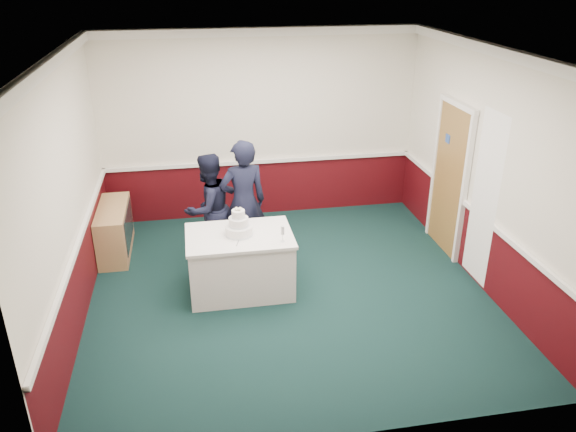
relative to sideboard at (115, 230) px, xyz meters
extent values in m
plane|color=#112829|center=(2.28, -1.47, -0.35)|extent=(5.00, 5.00, 0.00)
cube|color=silver|center=(2.28, 1.00, 1.15)|extent=(5.00, 0.05, 3.00)
cube|color=silver|center=(-0.20, -1.47, 1.15)|extent=(0.05, 5.00, 3.00)
cube|color=silver|center=(4.75, -1.47, 1.15)|extent=(0.05, 5.00, 3.00)
cube|color=white|center=(2.28, -1.47, 2.62)|extent=(5.00, 5.00, 0.05)
cube|color=#43080E|center=(2.28, 1.01, 0.10)|extent=(5.00, 0.02, 0.90)
cube|color=white|center=(2.28, 1.00, 0.57)|extent=(4.98, 0.05, 0.06)
cube|color=white|center=(2.28, 0.99, 2.58)|extent=(5.00, 0.08, 0.12)
cube|color=brown|center=(4.74, -0.67, 0.70)|extent=(0.05, 0.90, 2.10)
cube|color=#234799|center=(4.71, -0.52, 1.27)|extent=(0.01, 0.12, 0.12)
cube|color=white|center=(4.70, -1.72, 0.85)|extent=(0.02, 0.60, 2.20)
cube|color=tan|center=(0.00, 0.00, 0.00)|extent=(0.40, 1.20, 0.70)
cube|color=black|center=(0.20, 0.00, 0.05)|extent=(0.01, 1.00, 0.50)
cube|color=white|center=(1.68, -1.34, 0.03)|extent=(1.28, 0.88, 0.76)
cube|color=white|center=(1.68, -1.34, 0.42)|extent=(1.32, 0.92, 0.04)
cylinder|color=white|center=(1.68, -1.34, 0.50)|extent=(0.34, 0.34, 0.12)
cylinder|color=silver|center=(1.68, -1.34, 0.45)|extent=(0.35, 0.35, 0.03)
cylinder|color=white|center=(1.68, -1.34, 0.61)|extent=(0.24, 0.24, 0.11)
cylinder|color=silver|center=(1.68, -1.34, 0.57)|extent=(0.25, 0.25, 0.02)
cylinder|color=white|center=(1.68, -1.34, 0.72)|extent=(0.16, 0.16, 0.10)
cylinder|color=silver|center=(1.68, -1.34, 0.68)|extent=(0.17, 0.17, 0.02)
sphere|color=#EDE5C9|center=(1.68, -1.34, 0.79)|extent=(0.03, 0.03, 0.03)
sphere|color=#EDE5C9|center=(1.71, -1.33, 0.79)|extent=(0.03, 0.03, 0.03)
sphere|color=#EDE5C9|center=(1.66, -1.32, 0.79)|extent=(0.03, 0.03, 0.03)
sphere|color=#EDE5C9|center=(1.70, -1.37, 0.79)|extent=(0.03, 0.03, 0.03)
sphere|color=#EDE5C9|center=(1.65, -1.36, 0.79)|extent=(0.03, 0.03, 0.03)
cube|color=silver|center=(1.65, -1.54, 0.44)|extent=(0.08, 0.22, 0.00)
cylinder|color=silver|center=(2.18, -1.62, 0.44)|extent=(0.05, 0.05, 0.01)
cylinder|color=silver|center=(2.18, -1.62, 0.49)|extent=(0.01, 0.01, 0.09)
cylinder|color=silver|center=(2.18, -1.62, 0.59)|extent=(0.04, 0.04, 0.11)
imported|color=black|center=(1.35, -0.44, 0.43)|extent=(0.96, 0.93, 1.56)
imported|color=black|center=(1.82, -0.56, 0.53)|extent=(0.71, 0.52, 1.77)
camera|label=1|loc=(1.18, -7.59, 3.53)|focal=35.00mm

